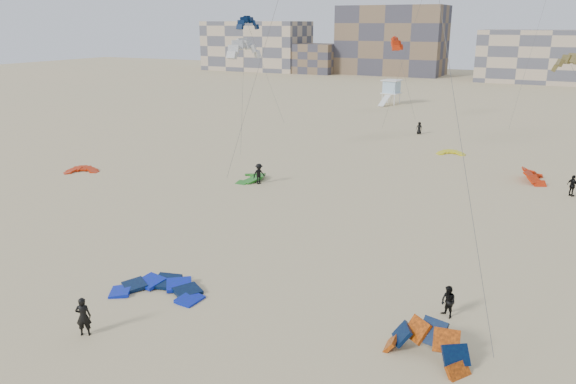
% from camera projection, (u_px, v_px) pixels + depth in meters
% --- Properties ---
extents(ground, '(320.00, 320.00, 0.00)m').
position_uv_depth(ground, '(160.00, 318.00, 26.99)').
color(ground, tan).
rests_on(ground, ground).
extents(kite_ground_blue, '(5.53, 5.70, 1.18)m').
position_uv_depth(kite_ground_blue, '(159.00, 292.00, 29.55)').
color(kite_ground_blue, '#0C0FCD').
rests_on(kite_ground_blue, ground).
extents(kite_ground_orange, '(4.49, 4.46, 3.73)m').
position_uv_depth(kite_ground_orange, '(426.00, 358.00, 23.77)').
color(kite_ground_orange, '#F55E0C').
rests_on(kite_ground_orange, ground).
extents(kite_ground_red, '(4.12, 4.16, 1.39)m').
position_uv_depth(kite_ground_red, '(82.00, 172.00, 53.41)').
color(kite_ground_red, red).
rests_on(kite_ground_red, ground).
extents(kite_ground_green, '(4.57, 4.40, 1.56)m').
position_uv_depth(kite_ground_green, '(250.00, 179.00, 50.96)').
color(kite_ground_green, '#237919').
rests_on(kite_ground_green, ground).
extents(kite_ground_red_far, '(4.24, 4.09, 3.36)m').
position_uv_depth(kite_ground_red_far, '(534.00, 181.00, 50.32)').
color(kite_ground_red_far, red).
rests_on(kite_ground_red_far, ground).
extents(kite_ground_yellow, '(3.35, 3.47, 1.05)m').
position_uv_depth(kite_ground_yellow, '(451.00, 154.00, 60.63)').
color(kite_ground_yellow, yellow).
rests_on(kite_ground_yellow, ground).
extents(kitesurfer_main, '(0.81, 0.74, 1.87)m').
position_uv_depth(kitesurfer_main, '(83.00, 316.00, 25.28)').
color(kitesurfer_main, black).
rests_on(kitesurfer_main, ground).
extents(kitesurfer_b, '(0.98, 0.93, 1.60)m').
position_uv_depth(kitesurfer_b, '(448.00, 302.00, 26.88)').
color(kitesurfer_b, black).
rests_on(kitesurfer_b, ground).
extents(kitesurfer_c, '(1.15, 1.36, 1.83)m').
position_uv_depth(kitesurfer_c, '(259.00, 174.00, 49.20)').
color(kitesurfer_c, black).
rests_on(kitesurfer_c, ground).
extents(kitesurfer_d, '(1.08, 1.00, 1.77)m').
position_uv_depth(kitesurfer_d, '(573.00, 186.00, 45.72)').
color(kitesurfer_d, black).
rests_on(kitesurfer_d, ground).
extents(kitesurfer_e, '(0.83, 0.61, 1.56)m').
position_uv_depth(kitesurfer_e, '(419.00, 128.00, 71.33)').
color(kitesurfer_e, black).
rests_on(kitesurfer_e, ground).
extents(kite_fly_grey, '(4.87, 5.26, 11.40)m').
position_uv_depth(kite_fly_grey, '(244.00, 51.00, 56.12)').
color(kite_fly_grey, silver).
rests_on(kite_fly_grey, ground).
extents(kite_fly_olive, '(7.55, 11.32, 10.31)m').
position_uv_depth(kite_fly_olive, '(571.00, 65.00, 50.07)').
color(kite_fly_olive, brown).
rests_on(kite_fly_olive, ground).
extents(kite_fly_navy, '(8.10, 4.15, 13.62)m').
position_uv_depth(kite_fly_navy, '(248.00, 24.00, 73.89)').
color(kite_fly_navy, '#041A38').
rests_on(kite_fly_navy, ground).
extents(kite_fly_red, '(5.53, 3.84, 11.17)m').
position_uv_depth(kite_fly_red, '(397.00, 45.00, 75.98)').
color(kite_fly_red, red).
rests_on(kite_fly_red, ground).
extents(lifeguard_tower_far, '(3.32, 5.93, 4.20)m').
position_uv_depth(lifeguard_tower_far, '(391.00, 92.00, 97.14)').
color(lifeguard_tower_far, white).
rests_on(lifeguard_tower_far, ground).
extents(condo_west_a, '(30.00, 15.00, 14.00)m').
position_uv_depth(condo_west_a, '(257.00, 46.00, 166.26)').
color(condo_west_a, tan).
rests_on(condo_west_a, ground).
extents(condo_west_b, '(28.00, 14.00, 18.00)m').
position_uv_depth(condo_west_b, '(392.00, 40.00, 151.67)').
color(condo_west_b, brown).
rests_on(condo_west_b, ground).
extents(condo_mid, '(32.00, 16.00, 12.00)m').
position_uv_depth(condo_mid, '(551.00, 57.00, 131.71)').
color(condo_mid, tan).
rests_on(condo_mid, ground).
extents(condo_fill_left, '(12.00, 10.00, 8.00)m').
position_uv_depth(condo_fill_left, '(315.00, 59.00, 156.71)').
color(condo_fill_left, brown).
rests_on(condo_fill_left, ground).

